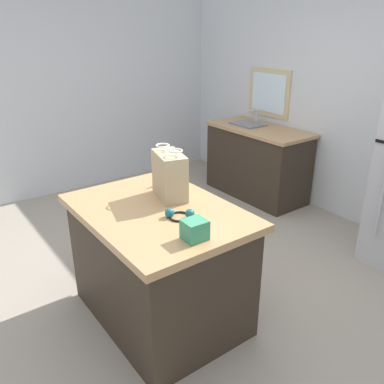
# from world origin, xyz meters

# --- Properties ---
(ground) EXTENTS (6.44, 6.44, 0.00)m
(ground) POSITION_xyz_m (0.00, 0.00, 0.00)
(ground) COLOR #9E9384
(back_wall) EXTENTS (5.37, 0.13, 2.65)m
(back_wall) POSITION_xyz_m (-0.02, 2.31, 1.32)
(back_wall) COLOR silver
(back_wall) RESTS_ON ground
(left_wall) EXTENTS (0.10, 4.61, 2.65)m
(left_wall) POSITION_xyz_m (-2.68, 0.00, 1.32)
(left_wall) COLOR silver
(left_wall) RESTS_ON ground
(kitchen_island) EXTENTS (1.30, 0.95, 0.90)m
(kitchen_island) POSITION_xyz_m (0.28, -0.37, 0.46)
(kitchen_island) COLOR #33281E
(kitchen_island) RESTS_ON ground
(sink_counter) EXTENTS (1.36, 0.64, 1.09)m
(sink_counter) POSITION_xyz_m (-1.01, 1.93, 0.46)
(sink_counter) COLOR #33281E
(sink_counter) RESTS_ON ground
(shopping_bag) EXTENTS (0.36, 0.25, 0.38)m
(shopping_bag) POSITION_xyz_m (0.16, -0.18, 1.07)
(shopping_bag) COLOR tan
(shopping_bag) RESTS_ON kitchen_island
(small_box) EXTENTS (0.13, 0.14, 0.12)m
(small_box) POSITION_xyz_m (0.77, -0.42, 0.96)
(small_box) COLOR #388E66
(small_box) RESTS_ON kitchen_island
(bottle) EXTENTS (0.05, 0.05, 0.23)m
(bottle) POSITION_xyz_m (-0.09, 0.03, 1.01)
(bottle) COLOR #4C9956
(bottle) RESTS_ON kitchen_island
(ear_defenders) EXTENTS (0.21, 0.21, 0.06)m
(ear_defenders) POSITION_xyz_m (0.48, -0.32, 0.93)
(ear_defenders) COLOR black
(ear_defenders) RESTS_ON kitchen_island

